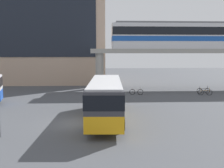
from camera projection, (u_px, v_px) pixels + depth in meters
name	position (u px, v px, depth m)	size (l,w,h in m)	color
ground_plane	(83.00, 100.00, 30.29)	(120.00, 120.00, 0.00)	#47494F
station_building	(22.00, 34.00, 46.96)	(29.61, 11.16, 17.43)	tan
elevated_platform	(207.00, 55.00, 38.57)	(33.99, 5.81, 5.94)	#9E9B93
train	(201.00, 35.00, 38.18)	(25.93, 2.96, 3.84)	silver
bus_main	(106.00, 96.00, 21.24)	(3.13, 11.15, 3.22)	orange
bicycle_brown	(205.00, 92.00, 33.66)	(1.76, 0.47, 1.04)	black
bicycle_silver	(136.00, 92.00, 34.11)	(1.78, 0.29, 1.04)	black
bicycle_black	(203.00, 91.00, 35.12)	(1.79, 0.11, 1.04)	black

